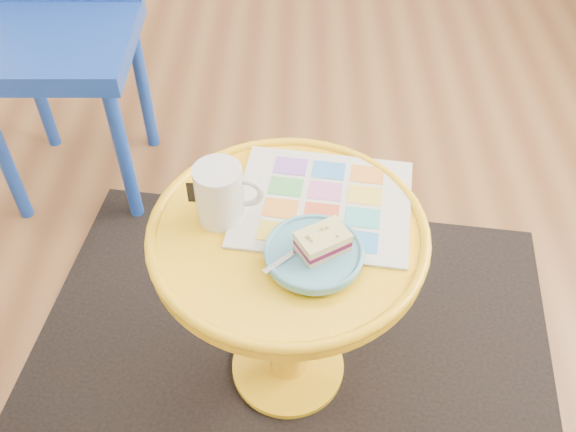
{
  "coord_description": "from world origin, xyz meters",
  "views": [
    {
      "loc": [
        0.6,
        -1.1,
        1.41
      ],
      "look_at": [
        0.59,
        -0.27,
        0.55
      ],
      "focal_mm": 40.0,
      "sensor_mm": 36.0,
      "label": 1
    }
  ],
  "objects_px": {
    "chair": "(56,8)",
    "newspaper": "(323,203)",
    "side_table": "(288,277)",
    "plate": "(314,254)",
    "mug": "(221,192)"
  },
  "relations": [
    {
      "from": "chair",
      "to": "newspaper",
      "type": "relative_size",
      "value": 2.79
    },
    {
      "from": "side_table",
      "to": "plate",
      "type": "height_order",
      "value": "plate"
    },
    {
      "from": "side_table",
      "to": "mug",
      "type": "distance_m",
      "value": 0.25
    },
    {
      "from": "side_table",
      "to": "chair",
      "type": "xyz_separation_m",
      "value": [
        -0.64,
        0.77,
        0.18
      ]
    },
    {
      "from": "mug",
      "to": "newspaper",
      "type": "bearing_deg",
      "value": 13.0
    },
    {
      "from": "side_table",
      "to": "mug",
      "type": "relative_size",
      "value": 4.09
    },
    {
      "from": "side_table",
      "to": "mug",
      "type": "xyz_separation_m",
      "value": [
        -0.13,
        0.04,
        0.21
      ]
    },
    {
      "from": "newspaper",
      "to": "chair",
      "type": "bearing_deg",
      "value": 143.69
    },
    {
      "from": "side_table",
      "to": "plate",
      "type": "bearing_deg",
      "value": -56.51
    },
    {
      "from": "mug",
      "to": "plate",
      "type": "height_order",
      "value": "mug"
    },
    {
      "from": "chair",
      "to": "mug",
      "type": "distance_m",
      "value": 0.9
    },
    {
      "from": "chair",
      "to": "mug",
      "type": "bearing_deg",
      "value": -55.86
    },
    {
      "from": "side_table",
      "to": "mug",
      "type": "bearing_deg",
      "value": 164.1
    },
    {
      "from": "side_table",
      "to": "newspaper",
      "type": "relative_size",
      "value": 1.57
    },
    {
      "from": "newspaper",
      "to": "mug",
      "type": "distance_m",
      "value": 0.21
    }
  ]
}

